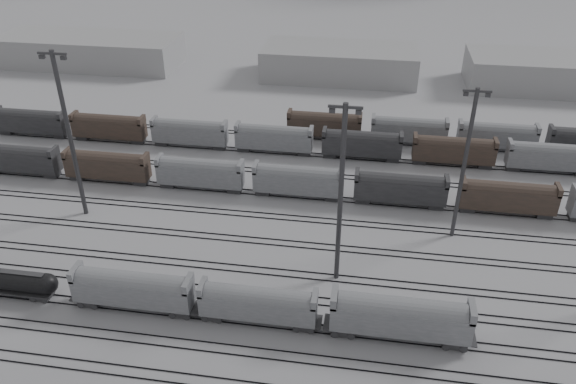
# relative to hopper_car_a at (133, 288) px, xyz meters

# --- Properties ---
(ground) EXTENTS (900.00, 900.00, 0.00)m
(ground) POSITION_rel_hopper_car_a_xyz_m (8.36, -1.00, -3.39)
(ground) COLOR #B1B1B6
(ground) RESTS_ON ground
(tracks) EXTENTS (220.00, 71.50, 0.16)m
(tracks) POSITION_rel_hopper_car_a_xyz_m (8.36, 16.50, -3.31)
(tracks) COLOR black
(tracks) RESTS_ON ground
(hopper_car_a) EXTENTS (15.33, 3.05, 5.48)m
(hopper_car_a) POSITION_rel_hopper_car_a_xyz_m (0.00, 0.00, 0.00)
(hopper_car_a) COLOR #242427
(hopper_car_a) RESTS_ON ground
(hopper_car_b) EXTENTS (14.41, 2.86, 5.15)m
(hopper_car_b) POSITION_rel_hopper_car_a_xyz_m (15.95, 0.00, -0.20)
(hopper_car_b) COLOR #242427
(hopper_car_b) RESTS_ON ground
(hopper_car_c) EXTENTS (16.37, 3.25, 5.85)m
(hopper_car_c) POSITION_rel_hopper_car_a_xyz_m (32.93, 0.00, 0.23)
(hopper_car_c) COLOR #242427
(hopper_car_c) RESTS_ON ground
(light_mast_b) EXTENTS (4.29, 0.69, 26.84)m
(light_mast_b) POSITION_rel_hopper_car_a_xyz_m (-16.86, 20.25, 10.85)
(light_mast_b) COLOR #373639
(light_mast_b) RESTS_ON ground
(light_mast_c) EXTENTS (4.07, 0.65, 25.42)m
(light_mast_c) POSITION_rel_hopper_car_a_xyz_m (24.70, 10.28, 10.10)
(light_mast_c) COLOR #373639
(light_mast_c) RESTS_ON ground
(light_mast_d) EXTENTS (3.77, 0.60, 23.59)m
(light_mast_d) POSITION_rel_hopper_car_a_xyz_m (41.30, 23.19, 9.12)
(light_mast_d) COLOR #373639
(light_mast_d) RESTS_ON ground
(bg_string_near) EXTENTS (151.00, 3.00, 5.60)m
(bg_string_near) POSITION_rel_hopper_car_a_xyz_m (16.36, 31.00, -0.59)
(bg_string_near) COLOR gray
(bg_string_near) RESTS_ON ground
(bg_string_mid) EXTENTS (151.00, 3.00, 5.60)m
(bg_string_mid) POSITION_rel_hopper_car_a_xyz_m (26.36, 47.00, -0.59)
(bg_string_mid) COLOR #242427
(bg_string_mid) RESTS_ON ground
(bg_string_far) EXTENTS (66.00, 3.00, 5.60)m
(bg_string_far) POSITION_rel_hopper_car_a_xyz_m (43.86, 55.00, -0.59)
(bg_string_far) COLOR #49362E
(bg_string_far) RESTS_ON ground
(warehouse_left) EXTENTS (50.00, 18.00, 8.00)m
(warehouse_left) POSITION_rel_hopper_car_a_xyz_m (-51.64, 94.00, 0.61)
(warehouse_left) COLOR gray
(warehouse_left) RESTS_ON ground
(warehouse_mid) EXTENTS (40.00, 18.00, 8.00)m
(warehouse_mid) POSITION_rel_hopper_car_a_xyz_m (18.36, 94.00, 0.61)
(warehouse_mid) COLOR gray
(warehouse_mid) RESTS_ON ground
(warehouse_right) EXTENTS (35.00, 18.00, 8.00)m
(warehouse_right) POSITION_rel_hopper_car_a_xyz_m (68.36, 94.00, 0.61)
(warehouse_right) COLOR gray
(warehouse_right) RESTS_ON ground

